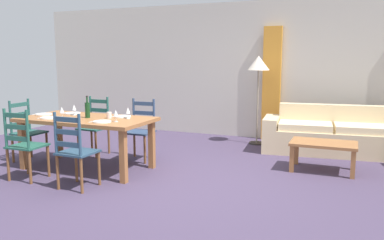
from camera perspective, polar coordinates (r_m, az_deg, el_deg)
The scene contains 28 objects.
ground_plane at distance 5.14m, azimuth -1.60°, elevation -9.17°, with size 9.60×9.60×0.02m, color #453852.
wall_far at distance 8.02m, azimuth 8.11°, elevation 7.16°, with size 9.60×0.16×2.70m, color beige.
curtain_panel_left at distance 7.78m, azimuth 11.54°, elevation 5.18°, with size 0.35×0.08×2.20m, color orange.
dining_table at distance 5.81m, azimuth -15.15°, elevation -0.52°, with size 1.90×0.96×0.75m.
dining_chair_near_left at distance 5.56m, azimuth -23.28°, elevation -3.31°, with size 0.44×0.42×0.96m.
dining_chair_near_right at distance 4.98m, azimuth -16.72°, elevation -4.33°, with size 0.43×0.41×0.96m.
dining_chair_far_left at distance 6.71m, azimuth -13.95°, elevation -0.84°, with size 0.44×0.42×0.96m.
dining_chair_far_right at distance 6.22m, azimuth -7.51°, elevation -1.42°, with size 0.44×0.42×0.96m.
dining_chair_head_west at distance 6.61m, azimuth -23.01°, elevation -1.45°, with size 0.41×0.43×0.96m.
dinner_plate_near_left at distance 5.90m, azimuth -20.13°, elevation 0.31°, with size 0.24×0.24×0.02m, color white.
fork_near_left at distance 6.00m, azimuth -21.18°, elevation 0.34°, with size 0.02×0.17×0.01m, color silver.
dinner_plate_near_right at distance 5.34m, azimuth -12.99°, elevation -0.23°, with size 0.24×0.24×0.02m, color white.
fork_near_right at distance 5.42m, azimuth -14.28°, elevation -0.20°, with size 0.02×0.17×0.01m, color silver.
dinner_plate_far_left at distance 6.27m, azimuth -17.05°, elevation 0.95°, with size 0.24×0.24×0.02m, color white.
fork_far_left at distance 6.37m, azimuth -18.09°, elevation 0.97°, with size 0.02×0.17×0.01m, color silver.
dinner_plate_far_right at distance 5.74m, azimuth -10.10°, elevation 0.50°, with size 0.24×0.24×0.02m, color white.
fork_far_right at distance 5.83m, azimuth -11.34°, elevation 0.53°, with size 0.02×0.17×0.01m, color silver.
dinner_plate_head_west at distance 6.30m, azimuth -20.81°, elevation 0.80°, with size 0.24×0.24×0.02m, color white.
fork_head_west at distance 6.41m, azimuth -21.79°, elevation 0.81°, with size 0.02×0.17×0.01m, color silver.
wine_bottle at distance 5.78m, azimuth -15.02°, elevation 1.47°, with size 0.07×0.07×0.32m.
wine_glass_near_left at distance 5.86m, azimuth -18.47°, elevation 1.35°, with size 0.06×0.06×0.16m.
wine_glass_near_right at distance 5.33m, azimuth -11.06°, elevation 0.93°, with size 0.06×0.06×0.16m.
wine_glass_far_left at distance 6.09m, azimuth -16.83°, elevation 1.70°, with size 0.06×0.06×0.16m.
wine_glass_far_right at distance 5.57m, azimuth -9.33°, elevation 1.32°, with size 0.06×0.06×0.16m.
coffee_cup_primary at distance 5.66m, azimuth -12.00°, elevation 0.69°, with size 0.07×0.07×0.09m, color beige.
couch at distance 7.05m, azimuth 19.79°, elevation -2.18°, with size 2.35×1.04×0.80m.
coffee_table at distance 5.85m, azimuth 18.65°, elevation -3.70°, with size 0.90×0.56×0.42m.
standing_lamp at distance 7.30m, azimuth 9.67°, elevation 7.43°, with size 0.40×0.40×1.64m.
Camera 1 is at (2.00, -4.46, 1.59)m, focal length 36.54 mm.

